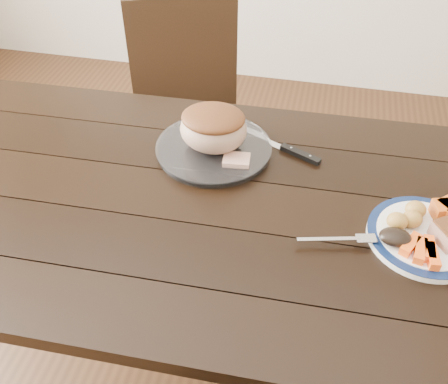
% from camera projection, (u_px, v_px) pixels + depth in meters
% --- Properties ---
extents(ground, '(4.00, 4.00, 0.00)m').
position_uv_depth(ground, '(203.00, 355.00, 1.75)').
color(ground, '#472B16').
rests_on(ground, ground).
extents(dining_table, '(1.62, 0.94, 0.75)m').
position_uv_depth(dining_table, '(196.00, 223.00, 1.31)').
color(dining_table, black).
rests_on(dining_table, ground).
extents(chair_far, '(0.55, 0.56, 0.93)m').
position_uv_depth(chair_far, '(189.00, 109.00, 1.97)').
color(chair_far, black).
rests_on(chair_far, ground).
extents(dinner_plate, '(0.26, 0.26, 0.02)m').
position_uv_depth(dinner_plate, '(424.00, 237.00, 1.13)').
color(dinner_plate, white).
rests_on(dinner_plate, dining_table).
extents(plate_rim, '(0.26, 0.26, 0.02)m').
position_uv_depth(plate_rim, '(425.00, 235.00, 1.13)').
color(plate_rim, '#0C1B40').
rests_on(plate_rim, dinner_plate).
extents(serving_platter, '(0.31, 0.31, 0.02)m').
position_uv_depth(serving_platter, '(214.00, 150.00, 1.38)').
color(serving_platter, white).
rests_on(serving_platter, dining_table).
extents(roasted_potatoes, '(0.09, 0.09, 0.04)m').
position_uv_depth(roasted_potatoes, '(408.00, 216.00, 1.14)').
color(roasted_potatoes, gold).
rests_on(roasted_potatoes, dinner_plate).
extents(carrot_batons, '(0.08, 0.09, 0.02)m').
position_uv_depth(carrot_batons, '(423.00, 250.00, 1.07)').
color(carrot_batons, '#FF5A15').
rests_on(carrot_batons, dinner_plate).
extents(dark_mushroom, '(0.07, 0.05, 0.03)m').
position_uv_depth(dark_mushroom, '(395.00, 237.00, 1.09)').
color(dark_mushroom, black).
rests_on(dark_mushroom, dinner_plate).
extents(fork, '(0.18, 0.06, 0.00)m').
position_uv_depth(fork, '(343.00, 239.00, 1.11)').
color(fork, silver).
rests_on(fork, dinner_plate).
extents(roast_joint, '(0.18, 0.16, 0.12)m').
position_uv_depth(roast_joint, '(213.00, 130.00, 1.33)').
color(roast_joint, tan).
rests_on(roast_joint, serving_platter).
extents(cut_slice, '(0.08, 0.06, 0.02)m').
position_uv_depth(cut_slice, '(236.00, 161.00, 1.32)').
color(cut_slice, tan).
rests_on(cut_slice, serving_platter).
extents(carving_knife, '(0.30, 0.15, 0.01)m').
position_uv_depth(carving_knife, '(288.00, 149.00, 1.38)').
color(carving_knife, silver).
rests_on(carving_knife, dining_table).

